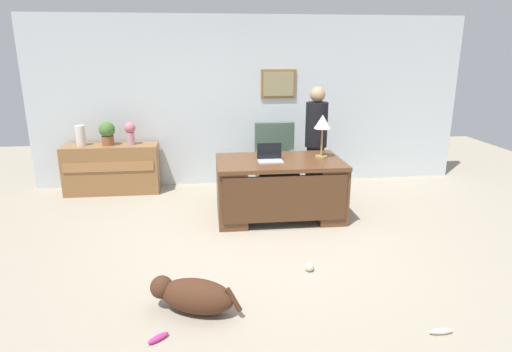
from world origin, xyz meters
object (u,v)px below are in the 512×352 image
vase_empty (81,136)px  person_standing (316,142)px  dog_toy_bone (441,331)px  dog_toy_ball (309,267)px  desk (280,187)px  potted_plant (107,132)px  desk_lamp (322,124)px  dog_toy_plush (158,338)px  credenza (112,169)px  laptop (270,157)px  vase_with_flowers (130,132)px  dog_lying (193,295)px  armchair (276,164)px

vase_empty → person_standing: bearing=-10.4°
dog_toy_bone → dog_toy_ball: bearing=125.4°
desk → vase_empty: size_ratio=5.31×
potted_plant → desk_lamp: bearing=-22.9°
dog_toy_plush → credenza: bearing=105.4°
desk → dog_toy_plush: (-1.36, -2.48, -0.40)m
laptop → desk_lamp: bearing=8.8°
person_standing → laptop: 1.08m
desk → vase_with_flowers: size_ratio=4.74×
person_standing → vase_with_flowers: size_ratio=4.81×
credenza → dog_lying: credenza is taller
potted_plant → person_standing: bearing=-11.7°
dog_toy_ball → dog_toy_bone: 1.38m
person_standing → vase_with_flowers: 2.83m
credenza → dog_toy_plush: credenza is taller
laptop → dog_toy_bone: size_ratio=1.61×
vase_with_flowers → potted_plant: size_ratio=0.96×
potted_plant → dog_toy_plush: 4.11m
vase_empty → dog_toy_plush: bearing=-68.9°
vase_empty → dog_toy_bone: size_ratio=1.55×
person_standing → desk_lamp: (-0.08, -0.63, 0.37)m
vase_with_flowers → dog_toy_plush: 4.03m
dog_toy_ball → potted_plant: bearing=130.8°
armchair → dog_lying: (-1.20, -3.07, -0.33)m
desk → potted_plant: bearing=150.8°
desk_lamp → vase_with_flowers: 2.98m
vase_with_flowers → dog_toy_bone: bearing=-53.7°
potted_plant → dog_toy_bone: potted_plant is taller
laptop → person_standing: bearing=43.1°
armchair → dog_toy_bone: armchair is taller
vase_empty → dog_toy_ball: vase_empty is taller
dog_lying → dog_toy_bone: 2.03m
laptop → vase_empty: 3.04m
person_standing → dog_toy_bone: bearing=-86.6°
armchair → person_standing: bearing=-22.8°
vase_with_flowers → dog_toy_ball: (2.16, -2.90, -0.91)m
desk → potted_plant: size_ratio=4.55×
potted_plant → dog_toy_ball: potted_plant is taller
potted_plant → credenza: bearing=-3.0°
vase_with_flowers → dog_toy_plush: (0.75, -3.85, -0.93)m
dog_lying → potted_plant: 3.82m
laptop → desk: bearing=6.1°
desk_lamp → vase_empty: 3.66m
credenza → armchair: (2.52, -0.41, 0.11)m
person_standing → dog_lying: (-1.75, -2.84, -0.70)m
vase_empty → dog_toy_ball: bearing=-45.0°
desk → person_standing: size_ratio=0.98×
armchair → laptop: (-0.24, -0.97, 0.35)m
credenza → laptop: laptop is taller
person_standing → dog_toy_plush: 3.88m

